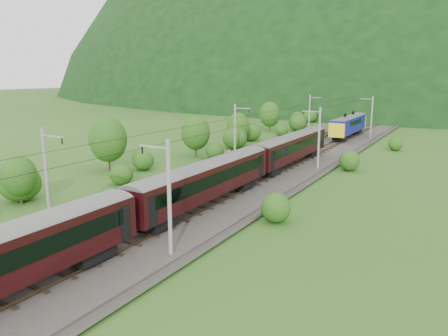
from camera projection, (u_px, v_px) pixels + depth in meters
The scene contains 15 objects.
ground at pixel (106, 241), 33.29m from camera, with size 600.00×600.00×0.00m, color #28561A.
railbed at pixel (182, 205), 41.72m from camera, with size 14.00×220.00×0.30m, color #38332D.
track_left at pixel (162, 200), 42.85m from camera, with size 2.40×220.00×0.27m.
track_right at pixel (203, 207), 40.51m from camera, with size 2.40×220.00×0.27m.
catenary_left at pixel (235, 131), 62.41m from camera, with size 2.54×192.28×8.00m.
catenary_right at pixel (318, 137), 56.43m from camera, with size 2.54×192.28×8.00m.
overhead_wires at pixel (180, 133), 40.24m from camera, with size 4.83×198.00×0.03m.
mountain_main at pixel (432, 95), 253.36m from camera, with size 504.00×360.00×244.00m, color black.
mountain_ridge at pixel (270, 89), 345.79m from camera, with size 336.00×280.00×132.00m, color black.
train at pixel (123, 205), 31.03m from camera, with size 2.82×135.20×4.89m.
hazard_post_near at pixel (274, 156), 61.82m from camera, with size 0.17×0.17×1.57m, color red.
hazard_post_far at pixel (303, 146), 69.93m from camera, with size 0.17×0.17×1.60m, color red.
signal at pixel (229, 157), 57.17m from camera, with size 0.27×0.27×2.43m.
vegetation_left at pixel (178, 142), 64.36m from camera, with size 13.73×148.20×7.05m.
vegetation_right at pixel (295, 206), 38.43m from camera, with size 5.42×95.29×2.40m.
Camera 1 is at (23.50, -22.63, 12.53)m, focal length 35.00 mm.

